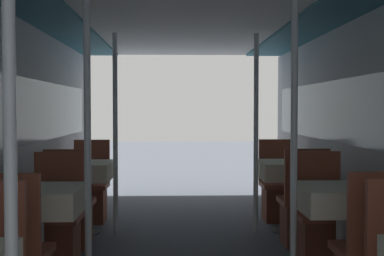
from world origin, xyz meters
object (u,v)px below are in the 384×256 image
(chair_left_far_2, at_px, (90,197))
(support_pole_right_2, at_px, (256,133))
(chair_left_near_2, at_px, (71,217))
(dining_table_right_1, at_px, (343,203))
(support_pole_left_0, at_px, (11,178))
(chair_right_far_2, at_px, (279,196))
(dining_table_right_2, at_px, (290,173))
(chair_right_near_2, at_px, (302,216))
(support_pole_right_1, at_px, (294,145))
(support_pole_left_2, at_px, (115,134))
(chair_right_far_1, at_px, (320,231))
(support_pole_left_1, at_px, (88,145))
(dining_table_left_2, at_px, (81,174))
(chair_left_far_1, at_px, (56,233))

(chair_left_far_2, bearing_deg, support_pole_right_2, 162.51)
(chair_left_near_2, height_order, dining_table_right_1, chair_left_near_2)
(support_pole_left_0, relative_size, dining_table_right_1, 2.80)
(support_pole_left_0, distance_m, support_pole_right_2, 3.87)
(dining_table_right_1, bearing_deg, chair_left_far_2, 132.89)
(chair_left_near_2, distance_m, chair_right_far_2, 2.48)
(dining_table_right_1, distance_m, dining_table_right_2, 1.79)
(support_pole_left_0, distance_m, chair_right_near_2, 3.59)
(dining_table_right_1, height_order, support_pole_right_1, support_pole_right_1)
(support_pole_left_2, bearing_deg, dining_table_right_2, 0.00)
(chair_right_far_1, relative_size, support_pole_right_1, 0.45)
(support_pole_left_0, distance_m, chair_right_far_2, 4.60)
(support_pole_left_0, xyz_separation_m, dining_table_right_2, (1.84, 3.57, -0.42))
(support_pole_left_2, bearing_deg, dining_table_right_1, -44.20)
(support_pole_left_0, distance_m, support_pole_left_1, 1.79)
(support_pole_left_0, height_order, dining_table_left_2, support_pole_left_0)
(dining_table_left_2, bearing_deg, support_pole_right_2, -0.00)
(support_pole_left_2, bearing_deg, support_pole_left_0, -90.00)
(support_pole_right_1, xyz_separation_m, dining_table_right_2, (0.36, 1.79, -0.42))
(dining_table_left_2, height_order, chair_left_near_2, chair_left_near_2)
(dining_table_right_2, bearing_deg, chair_left_near_2, -165.24)
(chair_right_far_1, bearing_deg, support_pole_right_2, -73.41)
(chair_right_far_1, height_order, chair_right_near_2, same)
(chair_left_far_1, distance_m, chair_right_near_2, 2.29)
(support_pole_left_0, bearing_deg, dining_table_right_1, 44.20)
(chair_left_near_2, relative_size, chair_right_near_2, 1.00)
(dining_table_right_2, xyz_separation_m, support_pole_right_2, (-0.36, -0.00, 0.42))
(dining_table_right_1, height_order, dining_table_right_2, same)
(support_pole_left_0, bearing_deg, chair_left_near_2, 96.85)
(chair_right_far_2, bearing_deg, chair_right_far_1, 90.00)
(chair_right_near_2, bearing_deg, dining_table_left_2, 165.24)
(chair_left_far_2, bearing_deg, dining_table_left_2, 90.00)
(dining_table_left_2, height_order, support_pole_right_2, support_pole_right_2)
(support_pole_right_1, distance_m, chair_right_far_2, 2.51)
(support_pole_left_2, bearing_deg, chair_right_far_1, -33.32)
(chair_right_far_2, bearing_deg, dining_table_left_2, 14.76)
(support_pole_left_0, xyz_separation_m, chair_left_far_2, (-0.36, 4.15, -0.76))
(chair_right_far_1, height_order, support_pole_right_2, support_pole_right_2)
(support_pole_left_1, xyz_separation_m, dining_table_right_1, (1.84, 0.00, -0.42))
(dining_table_left_2, height_order, dining_table_right_1, same)
(support_pole_left_0, relative_size, support_pole_left_1, 1.00)
(chair_right_far_2, bearing_deg, chair_left_far_1, 39.12)
(support_pole_left_2, bearing_deg, support_pole_right_1, -50.41)
(chair_left_far_2, bearing_deg, support_pole_left_2, 121.86)
(dining_table_right_2, bearing_deg, support_pole_left_1, -135.80)
(support_pole_left_0, distance_m, support_pole_left_2, 3.57)
(dining_table_right_1, distance_m, chair_right_near_2, 1.25)
(chair_left_far_2, height_order, support_pole_right_2, support_pole_right_2)
(chair_left_far_1, bearing_deg, dining_table_left_2, -90.00)
(dining_table_right_1, xyz_separation_m, support_pole_right_2, (-0.36, 1.79, 0.42))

